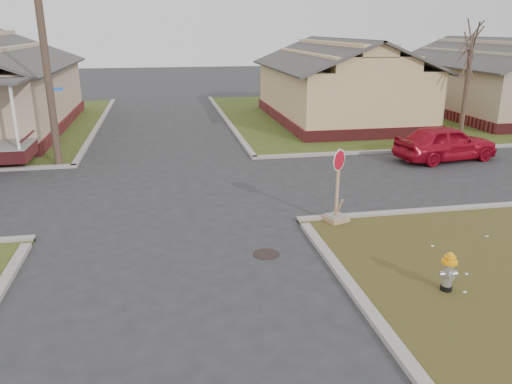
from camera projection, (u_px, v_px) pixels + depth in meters
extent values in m
plane|color=#29292C|center=(174.00, 253.00, 12.14)|extent=(120.00, 120.00, 0.00)
cube|color=#36491A|center=(503.00, 110.00, 32.80)|extent=(37.00, 19.00, 0.05)
cylinder|color=black|center=(266.00, 254.00, 12.06)|extent=(0.64, 0.64, 0.01)
cube|color=maroon|center=(337.00, 116.00, 29.20)|extent=(7.20, 11.20, 0.60)
cube|color=#E1B884|center=(339.00, 88.00, 28.70)|extent=(7.00, 11.00, 2.60)
cube|color=maroon|center=(491.00, 110.00, 30.96)|extent=(7.20, 11.20, 0.60)
cube|color=tan|center=(494.00, 84.00, 30.46)|extent=(7.00, 11.00, 2.60)
cylinder|color=#463328|center=(44.00, 48.00, 18.29)|extent=(0.28, 0.28, 9.00)
cylinder|color=#463328|center=(465.00, 96.00, 23.45)|extent=(0.22, 0.22, 4.20)
cylinder|color=black|center=(446.00, 288.00, 10.32)|extent=(0.23, 0.23, 0.11)
cylinder|color=#ADAEB2|center=(448.00, 275.00, 10.22)|extent=(0.20, 0.20, 0.49)
sphere|color=#ADAEB2|center=(449.00, 264.00, 10.15)|extent=(0.20, 0.20, 0.20)
cylinder|color=#FFA30D|center=(449.00, 262.00, 10.13)|extent=(0.32, 0.32, 0.06)
cylinder|color=#FFA30D|center=(450.00, 259.00, 10.11)|extent=(0.23, 0.23, 0.11)
sphere|color=#FFA30D|center=(450.00, 256.00, 10.09)|extent=(0.16, 0.16, 0.16)
cube|color=tan|center=(336.00, 218.00, 14.01)|extent=(0.58, 0.58, 0.14)
cube|color=gray|center=(336.00, 215.00, 13.98)|extent=(0.46, 0.46, 0.04)
cube|color=tan|center=(338.00, 184.00, 13.70)|extent=(0.08, 0.04, 1.95)
cylinder|color=red|center=(339.00, 160.00, 13.44)|extent=(0.52, 0.23, 0.56)
cylinder|color=white|center=(339.00, 160.00, 13.45)|extent=(0.59, 0.26, 0.63)
imported|color=#A90C20|center=(446.00, 143.00, 20.39)|extent=(4.48, 2.34, 1.46)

